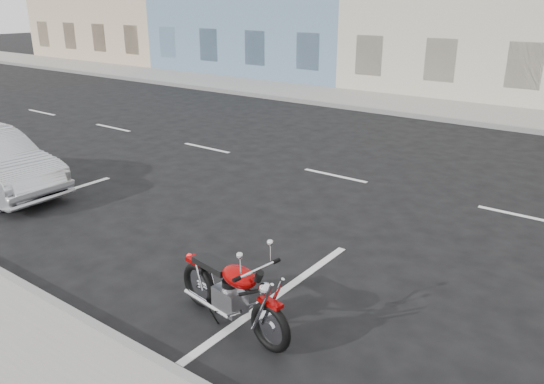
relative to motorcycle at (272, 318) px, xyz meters
The scene contains 4 objects.
ground 6.04m from the motorcycle, 96.33° to the left, with size 120.00×120.00×0.00m, color black.
sidewalk_far 15.75m from the motorcycle, 111.09° to the left, with size 80.00×3.40×0.15m, color gray.
curb_far 14.17m from the motorcycle, 113.57° to the left, with size 80.00×0.12×0.16m, color gray.
motorcycle is the anchor object (origin of this frame).
Camera 1 is at (3.69, -10.05, 3.78)m, focal length 35.00 mm.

